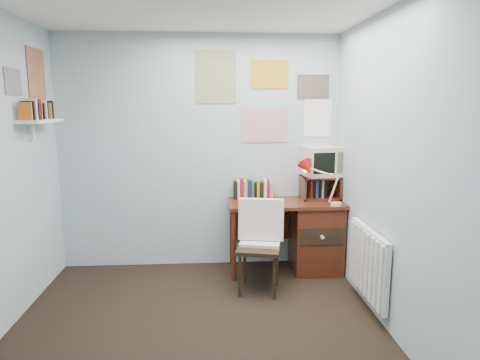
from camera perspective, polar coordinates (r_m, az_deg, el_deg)
The scene contains 13 objects.
ground at distance 3.36m, azimuth -5.80°, elevation -21.67°, with size 3.50×3.50×0.00m, color black.
back_wall at distance 4.64m, azimuth -5.40°, elevation 3.62°, with size 3.00×0.02×2.50m, color #A2B4B9.
right_wall at distance 3.22m, azimuth 21.53°, elevation 0.13°, with size 0.02×3.50×2.50m, color #A2B4B9.
desk at distance 4.67m, azimuth 9.34°, elevation -7.04°, with size 1.20×0.55×0.76m.
desk_chair at distance 4.09m, azimuth 2.56°, elevation -9.13°, with size 0.43×0.41×0.85m, color black.
desk_lamp at distance 4.38m, azimuth 12.81°, elevation -0.76°, with size 0.28×0.24×0.41m, color red.
tv_riser at distance 4.68m, azimuth 10.61°, elevation -0.96°, with size 0.40×0.30×0.25m, color #532213.
crt_tv at distance 4.66m, azimuth 10.79°, elevation 2.66°, with size 0.36×0.33×0.34m, color beige.
book_row at distance 4.64m, azimuth 2.83°, elevation -1.10°, with size 0.60×0.14×0.22m, color #532213.
radiator at distance 3.90m, azimuth 16.71°, elevation -10.56°, with size 0.09×0.80×0.60m, color white.
wall_shelf at distance 4.24m, azimuth -25.12°, elevation 7.15°, with size 0.20×0.62×0.24m, color white.
posters_back at distance 4.64m, azimuth 3.31°, elevation 11.07°, with size 1.20×0.01×0.90m, color white.
posters_left at distance 4.28m, azimuth -26.70°, elevation 12.15°, with size 0.01×0.70×0.60m, color white.
Camera 1 is at (0.12, -2.86, 1.76)m, focal length 32.00 mm.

